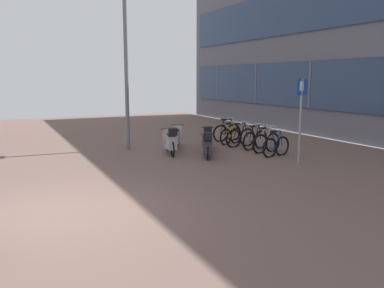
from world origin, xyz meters
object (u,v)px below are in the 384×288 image
object	(u,v)px
scooter_far	(208,138)
parking_sign	(301,112)
bicycle_rack_05	(227,132)
bicycle_rack_02	(255,140)
lamp_post	(126,62)
bicycle_rack_04	(231,136)
scooter_near	(207,145)
bicycle_rack_03	(241,138)
scooter_extra	(176,137)
bicycle_rack_00	(276,146)
scooter_mid	(171,142)
bicycle_rack_01	(266,143)

from	to	relation	value
scooter_far	parking_sign	size ratio (longest dim) A/B	0.63
bicycle_rack_05	bicycle_rack_02	bearing A→B (deg)	-92.19
scooter_far	lamp_post	distance (m)	4.08
scooter_far	parking_sign	xyz separation A→B (m)	(1.33, -3.47, 1.19)
bicycle_rack_04	scooter_near	world-z (taller)	scooter_near
bicycle_rack_03	scooter_far	distance (m)	1.44
bicycle_rack_02	scooter_extra	world-z (taller)	bicycle_rack_02
bicycle_rack_05	scooter_far	bearing A→B (deg)	-139.75
bicycle_rack_00	bicycle_rack_04	size ratio (longest dim) A/B	1.05
bicycle_rack_00	parking_sign	size ratio (longest dim) A/B	0.50
bicycle_rack_02	scooter_mid	size ratio (longest dim) A/B	0.76
scooter_near	bicycle_rack_00	bearing A→B (deg)	-20.58
bicycle_rack_05	lamp_post	size ratio (longest dim) A/B	0.24
scooter_mid	lamp_post	bearing A→B (deg)	121.07
bicycle_rack_05	scooter_far	world-z (taller)	bicycle_rack_05
bicycle_rack_02	scooter_extra	bearing A→B (deg)	148.51
bicycle_rack_00	bicycle_rack_01	xyz separation A→B (m)	(0.14, 0.72, 0.01)
scooter_extra	lamp_post	distance (m)	3.34
bicycle_rack_02	lamp_post	bearing A→B (deg)	153.86
bicycle_rack_01	bicycle_rack_04	world-z (taller)	bicycle_rack_01
scooter_extra	bicycle_rack_04	bearing A→B (deg)	-2.68
bicycle_rack_00	bicycle_rack_03	distance (m)	2.17
bicycle_rack_01	parking_sign	world-z (taller)	parking_sign
bicycle_rack_04	lamp_post	distance (m)	5.04
bicycle_rack_02	parking_sign	distance (m)	3.02
bicycle_rack_05	parking_sign	world-z (taller)	parking_sign
bicycle_rack_02	bicycle_rack_04	distance (m)	1.46
bicycle_rack_02	scooter_near	xyz separation A→B (m)	(-2.36, -0.62, 0.07)
scooter_extra	lamp_post	bearing A→B (deg)	162.79
bicycle_rack_01	bicycle_rack_05	distance (m)	2.90
bicycle_rack_00	scooter_extra	size ratio (longest dim) A/B	0.81
bicycle_rack_04	scooter_far	world-z (taller)	scooter_far
bicycle_rack_03	parking_sign	bearing A→B (deg)	-91.78
scooter_near	scooter_extra	bearing A→B (deg)	94.97
scooter_mid	parking_sign	xyz separation A→B (m)	(2.96, -3.14, 1.15)
bicycle_rack_04	scooter_near	distance (m)	3.01
bicycle_rack_04	bicycle_rack_05	bearing A→B (deg)	70.84
bicycle_rack_01	scooter_mid	xyz separation A→B (m)	(-3.22, 1.13, 0.11)
scooter_far	scooter_near	bearing A→B (deg)	-118.58
bicycle_rack_00	bicycle_rack_03	bearing A→B (deg)	90.40
bicycle_rack_03	scooter_mid	xyz separation A→B (m)	(-3.07, -0.32, 0.10)
bicycle_rack_03	scooter_near	xyz separation A→B (m)	(-2.18, -1.35, 0.06)
bicycle_rack_03	scooter_extra	world-z (taller)	bicycle_rack_03
bicycle_rack_02	scooter_mid	xyz separation A→B (m)	(-3.24, 0.41, 0.11)
scooter_near	bicycle_rack_04	bearing A→B (deg)	43.45
bicycle_rack_03	bicycle_rack_04	xyz separation A→B (m)	(0.01, 0.72, -0.02)
bicycle_rack_03	bicycle_rack_00	bearing A→B (deg)	-89.60
bicycle_rack_03	lamp_post	size ratio (longest dim) A/B	0.24
scooter_far	scooter_extra	size ratio (longest dim) A/B	1.03
parking_sign	bicycle_rack_02	bearing A→B (deg)	84.07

